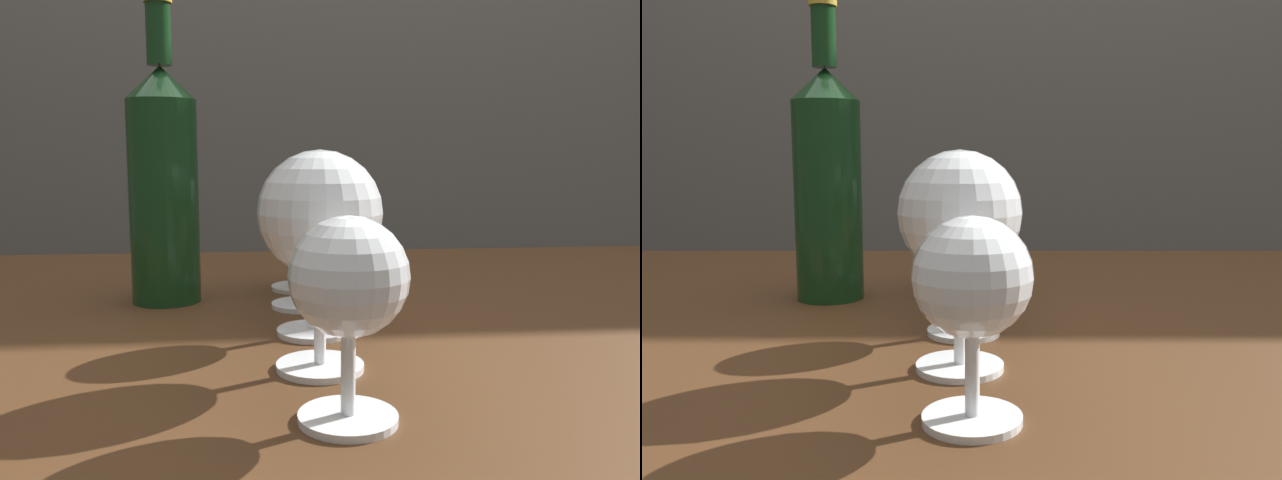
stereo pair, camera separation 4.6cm
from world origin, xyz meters
The scene contains 8 objects.
back_wall centered at (0.00, 1.06, 1.30)m, with size 5.00×0.08×2.60m, color #59544F.
dining_table centered at (0.00, 0.00, 0.66)m, with size 1.54×0.80×0.75m.
wine_glass_port centered at (-0.09, -0.28, 0.83)m, with size 0.07×0.07×0.13m.
wine_glass_amber centered at (-0.10, -0.18, 0.86)m, with size 0.09×0.09×0.16m.
wine_glass_white centered at (-0.09, -0.09, 0.85)m, with size 0.07×0.07×0.15m.
wine_glass_pinot centered at (-0.10, 0.01, 0.85)m, with size 0.08×0.08×0.15m.
wine_glass_chardonnay centered at (-0.10, 0.10, 0.84)m, with size 0.07×0.07×0.13m.
wine_bottle centered at (-0.24, 0.05, 0.88)m, with size 0.07×0.07×0.33m.
Camera 1 is at (-0.14, -0.64, 0.91)m, focal length 35.56 mm.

